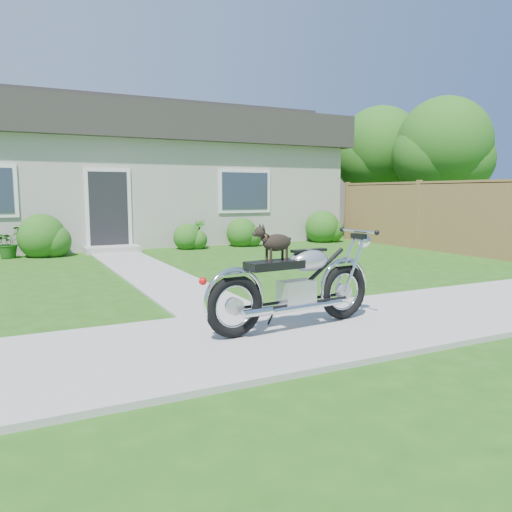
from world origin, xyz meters
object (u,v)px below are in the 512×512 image
(fence, at_px, (418,215))
(potted_plant_left, at_px, (8,242))
(house, at_px, (137,174))
(motorcycle_with_dog, at_px, (296,283))
(tree_far, at_px, (384,153))
(tree_near, at_px, (448,149))
(potted_plant_right, at_px, (198,234))

(fence, relative_size, potted_plant_left, 8.75)
(house, relative_size, motorcycle_with_dog, 5.67)
(house, height_order, potted_plant_left, house)
(tree_far, bearing_deg, motorcycle_with_dog, -134.43)
(tree_near, xyz_separation_m, tree_far, (-0.41, 2.62, 0.04))
(tree_near, bearing_deg, fence, -150.31)
(potted_plant_left, relative_size, potted_plant_right, 0.95)
(fence, height_order, potted_plant_right, fence)
(house, height_order, potted_plant_right, house)
(motorcycle_with_dog, bearing_deg, potted_plant_right, 72.20)
(tree_far, bearing_deg, potted_plant_left, -173.82)
(motorcycle_with_dog, bearing_deg, tree_far, 40.45)
(fence, bearing_deg, tree_far, 61.12)
(tree_near, relative_size, tree_far, 0.99)
(motorcycle_with_dog, bearing_deg, house, 79.87)
(house, height_order, tree_far, tree_far)
(potted_plant_right, height_order, motorcycle_with_dog, motorcycle_with_dog)
(potted_plant_right, bearing_deg, tree_near, -8.78)
(fence, height_order, motorcycle_with_dog, fence)
(house, xyz_separation_m, potted_plant_left, (-3.94, -3.44, -1.78))
(house, distance_m, tree_near, 10.19)
(potted_plant_left, relative_size, motorcycle_with_dog, 0.34)
(fence, relative_size, motorcycle_with_dog, 2.98)
(house, relative_size, tree_far, 2.69)
(fence, distance_m, potted_plant_left, 10.63)
(tree_far, relative_size, potted_plant_right, 5.90)
(house, distance_m, potted_plant_right, 3.96)
(tree_near, bearing_deg, potted_plant_left, 174.45)
(fence, bearing_deg, potted_plant_right, 152.77)
(tree_far, height_order, potted_plant_left, tree_far)
(potted_plant_left, xyz_separation_m, potted_plant_right, (4.80, 0.00, 0.02))
(fence, bearing_deg, tree_near, 29.69)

